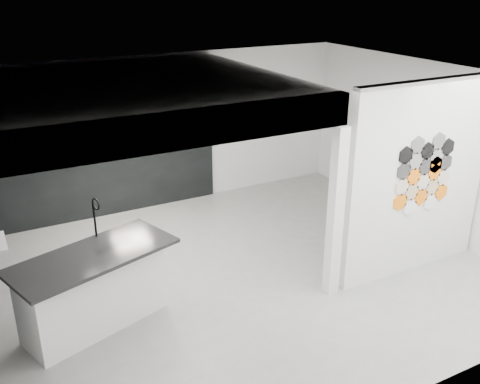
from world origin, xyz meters
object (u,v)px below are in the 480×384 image
(kettle, at_px, (159,134))
(bottle_dark, at_px, (96,144))
(partition_panel, at_px, (417,180))
(utensil_cup, at_px, (67,149))
(glass_vase, at_px, (177,133))
(kitchen_island, at_px, (93,288))
(stockpot, at_px, (51,148))
(glass_bowl, at_px, (177,133))

(kettle, bearing_deg, bottle_dark, 164.70)
(partition_panel, relative_size, kettle, 14.54)
(utensil_cup, bearing_deg, glass_vase, 0.00)
(partition_panel, relative_size, kitchen_island, 1.33)
(kitchen_island, bearing_deg, partition_panel, -27.54)
(stockpot, bearing_deg, glass_vase, 0.00)
(partition_panel, height_order, stockpot, partition_panel)
(kettle, distance_m, bottle_dark, 1.15)
(glass_vase, bearing_deg, bottle_dark, 180.00)
(glass_bowl, height_order, glass_vase, glass_vase)
(partition_panel, height_order, utensil_cup, partition_panel)
(glass_vase, xyz_separation_m, bottle_dark, (-1.48, 0.00, 0.01))
(stockpot, relative_size, bottle_dark, 1.69)
(glass_bowl, bearing_deg, partition_panel, -61.77)
(stockpot, bearing_deg, kitchen_island, -92.97)
(partition_panel, bearing_deg, glass_bowl, 118.23)
(kettle, bearing_deg, glass_vase, -15.30)
(kitchen_island, xyz_separation_m, glass_bowl, (2.36, 3.12, 0.85))
(stockpot, relative_size, utensil_cup, 2.62)
(stockpot, xyz_separation_m, utensil_cup, (0.25, 0.00, -0.06))
(stockpot, height_order, utensil_cup, stockpot)
(glass_bowl, distance_m, bottle_dark, 1.48)
(partition_panel, distance_m, utensil_cup, 5.58)
(partition_panel, height_order, glass_vase, partition_panel)
(kettle, height_order, bottle_dark, kettle)
(glass_bowl, distance_m, utensil_cup, 1.95)
(bottle_dark, bearing_deg, utensil_cup, 180.00)
(kitchen_island, bearing_deg, stockpot, 69.06)
(kettle, bearing_deg, glass_bowl, -15.30)
(glass_vase, bearing_deg, stockpot, 180.00)
(kitchen_island, relative_size, kettle, 10.95)
(kettle, bearing_deg, kitchen_island, -138.46)
(kettle, distance_m, utensil_cup, 1.62)
(kitchen_island, bearing_deg, glass_bowl, 34.84)
(kitchen_island, relative_size, glass_vase, 16.23)
(utensil_cup, bearing_deg, glass_bowl, 0.00)
(kettle, relative_size, utensil_cup, 2.00)
(stockpot, distance_m, bottle_dark, 0.73)
(utensil_cup, bearing_deg, stockpot, 180.00)
(kettle, xyz_separation_m, glass_bowl, (0.33, 0.00, -0.03))
(stockpot, bearing_deg, kettle, 0.00)
(partition_panel, xyz_separation_m, bottle_dark, (-3.55, 3.87, -0.01))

